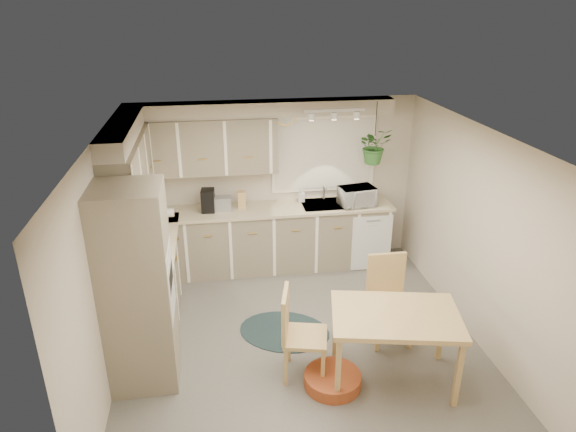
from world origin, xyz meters
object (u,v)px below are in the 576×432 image
object	(u,v)px
dining_table	(393,347)
chair_left	(306,334)
chair_back	(390,302)
pet_bed	(333,380)
braided_rug	(284,331)
microwave	(357,194)

from	to	relation	value
dining_table	chair_left	world-z (taller)	chair_left
dining_table	chair_back	world-z (taller)	chair_back
pet_bed	chair_back	bearing A→B (deg)	39.31
chair_left	chair_back	size ratio (longest dim) A/B	0.97
chair_left	pet_bed	distance (m)	0.54
chair_left	braided_rug	distance (m)	0.90
chair_back	microwave	size ratio (longest dim) A/B	2.06
chair_back	pet_bed	size ratio (longest dim) A/B	1.72
chair_back	pet_bed	distance (m)	1.13
chair_left	braided_rug	world-z (taller)	chair_left
chair_left	microwave	size ratio (longest dim) A/B	2.00
dining_table	braided_rug	size ratio (longest dim) A/B	1.16
chair_left	chair_back	xyz separation A→B (m)	(1.05, 0.44, 0.01)
dining_table	chair_left	bearing A→B (deg)	165.96
pet_bed	chair_left	bearing A→B (deg)	136.84
pet_bed	microwave	bearing A→B (deg)	69.94
microwave	pet_bed	bearing A→B (deg)	-120.06
dining_table	chair_back	bearing A→B (deg)	73.53
dining_table	chair_left	distance (m)	0.89
braided_rug	dining_table	bearing A→B (deg)	-45.08
chair_left	pet_bed	world-z (taller)	chair_left
dining_table	microwave	bearing A→B (deg)	83.20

